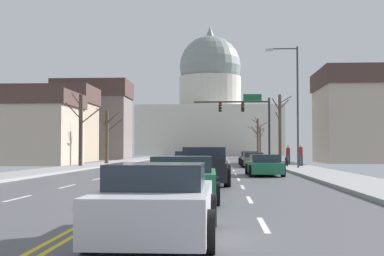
# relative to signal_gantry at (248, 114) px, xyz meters

# --- Properties ---
(ground) EXTENTS (20.00, 180.00, 0.20)m
(ground) POSITION_rel_signal_gantry_xyz_m (-5.42, -15.36, -5.12)
(ground) COLOR #4F4F54
(signal_gantry) EXTENTS (7.91, 0.41, 7.04)m
(signal_gantry) POSITION_rel_signal_gantry_xyz_m (0.00, 0.00, 0.00)
(signal_gantry) COLOR #28282D
(signal_gantry) RESTS_ON ground
(street_lamp_right) EXTENTS (2.38, 0.24, 8.81)m
(street_lamp_right) POSITION_rel_signal_gantry_xyz_m (2.49, -16.46, 0.17)
(street_lamp_right) COLOR #333338
(street_lamp_right) RESTS_ON ground
(capitol_building) EXTENTS (32.60, 19.13, 30.36)m
(capitol_building) POSITION_rel_signal_gantry_xyz_m (-5.42, 68.98, 5.57)
(capitol_building) COLOR beige
(capitol_building) RESTS_ON ground
(sedan_near_00) EXTENTS (1.96, 4.55, 1.25)m
(sedan_near_00) POSITION_rel_signal_gantry_xyz_m (-0.13, -4.40, -4.54)
(sedan_near_00) COLOR #1E7247
(sedan_near_00) RESTS_ON ground
(sedan_near_01) EXTENTS (1.96, 4.36, 1.20)m
(sedan_near_01) POSITION_rel_signal_gantry_xyz_m (-0.19, -11.68, -4.57)
(sedan_near_01) COLOR #6B6056
(sedan_near_01) RESTS_ON ground
(sedan_near_02) EXTENTS (2.05, 4.64, 1.22)m
(sedan_near_02) POSITION_rel_signal_gantry_xyz_m (-3.69, -18.89, -4.56)
(sedan_near_02) COLOR #1E7247
(sedan_near_02) RESTS_ON ground
(sedan_near_03) EXTENTS (2.03, 4.39, 1.19)m
(sedan_near_03) POSITION_rel_signal_gantry_xyz_m (-0.36, -25.33, -4.58)
(sedan_near_03) COLOR #1E7247
(sedan_near_03) RESTS_ON ground
(pickup_truck_near_04) EXTENTS (2.34, 5.52, 1.57)m
(pickup_truck_near_04) POSITION_rel_signal_gantry_xyz_m (-3.49, -32.44, -4.43)
(pickup_truck_near_04) COLOR black
(pickup_truck_near_04) RESTS_ON ground
(sedan_near_05) EXTENTS (2.16, 4.43, 1.30)m
(sedan_near_05) POSITION_rel_signal_gantry_xyz_m (-3.86, -39.90, -4.54)
(sedan_near_05) COLOR #1E7247
(sedan_near_05) RESTS_ON ground
(sedan_near_06) EXTENTS (1.96, 4.28, 1.26)m
(sedan_near_06) POSITION_rel_signal_gantry_xyz_m (-3.81, -46.35, -4.54)
(sedan_near_06) COLOR silver
(sedan_near_06) RESTS_ON ground
(sedan_oncoming_00) EXTENTS (2.13, 4.58, 1.20)m
(sedan_oncoming_00) POSITION_rel_signal_gantry_xyz_m (-7.46, 7.87, -4.57)
(sedan_oncoming_00) COLOR navy
(sedan_oncoming_00) RESTS_ON ground
(sedan_oncoming_01) EXTENTS (2.20, 4.36, 1.27)m
(sedan_oncoming_01) POSITION_rel_signal_gantry_xyz_m (-7.05, 19.44, -4.54)
(sedan_oncoming_01) COLOR #9EA3A8
(sedan_oncoming_01) RESTS_ON ground
(flank_building_00) EXTENTS (10.27, 7.13, 10.86)m
(flank_building_00) POSITION_rel_signal_gantry_xyz_m (-20.54, 17.26, 0.37)
(flank_building_00) COLOR slate
(flank_building_00) RESTS_ON ground
(flank_building_01) EXTENTS (10.42, 7.35, 8.82)m
(flank_building_01) POSITION_rel_signal_gantry_xyz_m (-22.97, 6.41, -0.66)
(flank_building_01) COLOR tan
(flank_building_01) RESTS_ON ground
(flank_building_02) EXTENTS (12.16, 8.12, 6.75)m
(flank_building_02) POSITION_rel_signal_gantry_xyz_m (-22.29, -6.70, -1.72)
(flank_building_02) COLOR #B2A38E
(flank_building_02) RESTS_ON ground
(flank_building_03) EXTENTS (10.12, 10.27, 10.02)m
(flank_building_03) POSITION_rel_signal_gantry_xyz_m (12.76, 2.91, -0.06)
(flank_building_03) COLOR #B2A38E
(flank_building_03) RESTS_ON ground
(bare_tree_00) EXTENTS (2.07, 2.15, 6.46)m
(bare_tree_00) POSITION_rel_signal_gantry_xyz_m (2.72, -5.11, -1.56)
(bare_tree_00) COLOR brown
(bare_tree_00) RESTS_ON ground
(bare_tree_01) EXTENTS (2.25, 1.90, 5.16)m
(bare_tree_01) POSITION_rel_signal_gantry_xyz_m (-13.50, -5.95, -2.37)
(bare_tree_01) COLOR #4C3D2D
(bare_tree_01) RESTS_ON ground
(bare_tree_02) EXTENTS (1.86, 1.96, 4.79)m
(bare_tree_02) POSITION_rel_signal_gantry_xyz_m (3.15, 26.80, -2.45)
(bare_tree_02) COLOR #4C3D2D
(bare_tree_02) RESTS_ON ground
(bare_tree_03) EXTENTS (2.74, 1.51, 5.87)m
(bare_tree_03) POSITION_rel_signal_gantry_xyz_m (-14.09, -13.05, -1.98)
(bare_tree_03) COLOR #423328
(bare_tree_03) RESTS_ON ground
(bare_tree_04) EXTENTS (2.75, 1.73, 6.06)m
(bare_tree_04) POSITION_rel_signal_gantry_xyz_m (2.41, 21.02, -1.98)
(bare_tree_04) COLOR #4C3D2D
(bare_tree_04) RESTS_ON ground
(pedestrian_00) EXTENTS (0.35, 0.34, 1.65)m
(pedestrian_00) POSITION_rel_signal_gantry_xyz_m (3.03, -8.58, -4.08)
(pedestrian_00) COLOR #33333D
(pedestrian_00) RESTS_ON ground
(pedestrian_01) EXTENTS (0.35, 0.34, 1.71)m
(pedestrian_01) POSITION_rel_signal_gantry_xyz_m (3.53, -12.60, -4.05)
(pedestrian_01) COLOR #33333D
(pedestrian_01) RESTS_ON ground
(bicycle_parked) EXTENTS (0.12, 1.77, 0.85)m
(bicycle_parked) POSITION_rel_signal_gantry_xyz_m (2.34, -13.05, -4.65)
(bicycle_parked) COLOR black
(bicycle_parked) RESTS_ON ground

